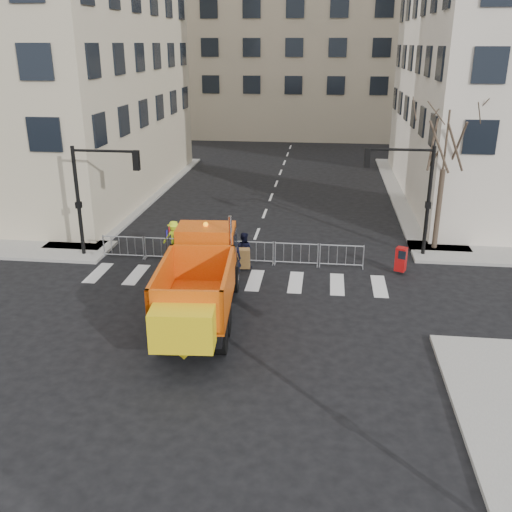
# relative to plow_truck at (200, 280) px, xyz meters

# --- Properties ---
(ground) EXTENTS (120.00, 120.00, 0.00)m
(ground) POSITION_rel_plow_truck_xyz_m (0.83, -1.37, -1.66)
(ground) COLOR black
(ground) RESTS_ON ground
(sidewalk_back) EXTENTS (64.00, 5.00, 0.15)m
(sidewalk_back) POSITION_rel_plow_truck_xyz_m (0.83, 7.13, -1.58)
(sidewalk_back) COLOR gray
(sidewalk_back) RESTS_ON ground
(building_far) EXTENTS (30.00, 18.00, 24.00)m
(building_far) POSITION_rel_plow_truck_xyz_m (0.83, 50.63, 10.34)
(building_far) COLOR #C0AE93
(building_far) RESTS_ON ground
(traffic_light_left) EXTENTS (0.18, 0.18, 5.40)m
(traffic_light_left) POSITION_rel_plow_truck_xyz_m (-7.17, 6.13, 1.04)
(traffic_light_left) COLOR black
(traffic_light_left) RESTS_ON ground
(traffic_light_right) EXTENTS (0.18, 0.18, 5.40)m
(traffic_light_right) POSITION_rel_plow_truck_xyz_m (9.33, 8.13, 1.04)
(traffic_light_right) COLOR black
(traffic_light_right) RESTS_ON ground
(crowd_barriers) EXTENTS (12.60, 0.60, 1.10)m
(crowd_barriers) POSITION_rel_plow_truck_xyz_m (0.08, 6.23, -1.11)
(crowd_barriers) COLOR #9EA0A5
(crowd_barriers) RESTS_ON ground
(street_tree) EXTENTS (3.00, 3.00, 7.50)m
(street_tree) POSITION_rel_plow_truck_xyz_m (10.03, 9.13, 2.09)
(street_tree) COLOR #382B21
(street_tree) RESTS_ON ground
(plow_truck) EXTENTS (3.45, 9.76, 3.73)m
(plow_truck) POSITION_rel_plow_truck_xyz_m (0.00, 0.00, 0.00)
(plow_truck) COLOR black
(plow_truck) RESTS_ON ground
(cop_a) EXTENTS (0.80, 0.65, 1.88)m
(cop_a) POSITION_rel_plow_truck_xyz_m (0.59, 4.16, -0.71)
(cop_a) COLOR black
(cop_a) RESTS_ON ground
(cop_b) EXTENTS (0.95, 0.82, 1.70)m
(cop_b) POSITION_rel_plow_truck_xyz_m (0.81, 5.63, -0.80)
(cop_b) COLOR black
(cop_b) RESTS_ON ground
(cop_c) EXTENTS (0.97, 1.16, 1.86)m
(cop_c) POSITION_rel_plow_truck_xyz_m (-1.73, 4.91, -0.73)
(cop_c) COLOR black
(cop_c) RESTS_ON ground
(worker) EXTENTS (1.09, 0.64, 1.68)m
(worker) POSITION_rel_plow_truck_xyz_m (-2.71, 6.57, -0.67)
(worker) COLOR #CEE51A
(worker) RESTS_ON sidewalk_back
(newspaper_box) EXTENTS (0.57, 0.54, 1.10)m
(newspaper_box) POSITION_rel_plow_truck_xyz_m (7.96, 5.71, -0.96)
(newspaper_box) COLOR #A10C0C
(newspaper_box) RESTS_ON sidewalk_back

